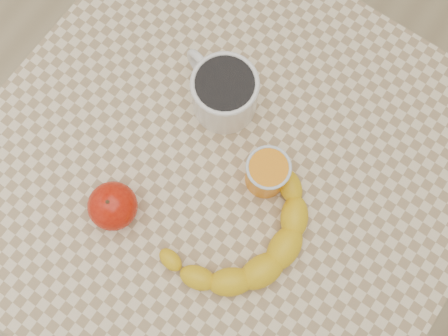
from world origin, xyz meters
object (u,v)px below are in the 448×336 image
Objects in this scene: orange_juice_glass at (267,173)px; banana at (240,232)px; coffee_mug at (224,92)px; apple at (113,206)px; table at (224,182)px.

banana is at bearing -79.42° from orange_juice_glass.
coffee_mug is 0.45× the size of banana.
banana is at bearing 23.79° from apple.
orange_juice_glass is at bearing -28.05° from coffee_mug.
coffee_mug is 0.23m from banana.
orange_juice_glass is at bearing 120.92° from banana.
coffee_mug reaches higher than apple.
banana is (0.02, -0.10, -0.02)m from orange_juice_glass.
table is at bearing 55.65° from apple.
orange_juice_glass is at bearing 47.10° from apple.
table is at bearing 159.17° from banana.
banana is at bearing -48.22° from coffee_mug.
apple reaches higher than banana.
apple is at bearing -132.90° from orange_juice_glass.
apple is at bearing -135.88° from banana.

